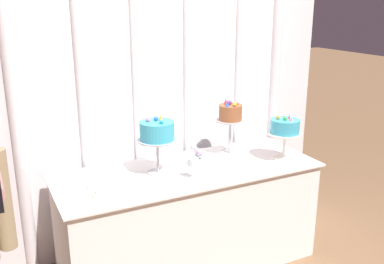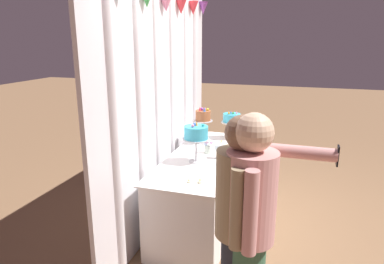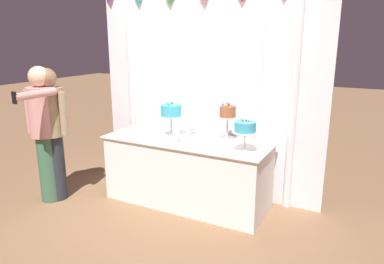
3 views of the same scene
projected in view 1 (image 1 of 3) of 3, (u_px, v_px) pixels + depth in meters
draped_curtain at (161, 75)px, 3.43m from camera, size 2.95×0.15×2.71m
cake_table at (189, 218)px, 3.32m from camera, size 1.94×0.74×0.79m
cake_display_leftmost at (157, 133)px, 3.04m from camera, size 0.28×0.28×0.43m
cake_display_center at (230, 116)px, 3.42m from camera, size 0.23×0.23×0.45m
cake_display_rightmost at (285, 129)px, 3.32m from camera, size 0.26×0.26×0.36m
wine_glass at (193, 163)px, 3.01m from camera, size 0.08×0.08×0.15m
flower_vase at (199, 158)px, 3.21m from camera, size 0.08×0.13×0.17m
tealight_far_left at (88, 190)px, 2.82m from camera, size 0.04×0.04×0.03m
tealight_near_left at (96, 195)px, 2.75m from camera, size 0.05×0.05×0.04m
tealight_near_right at (251, 160)px, 3.35m from camera, size 0.04×0.04×0.04m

